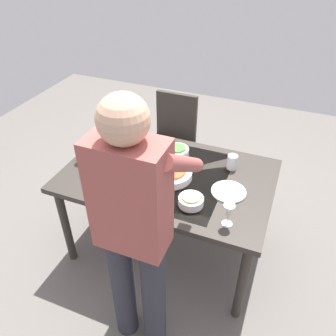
{
  "coord_description": "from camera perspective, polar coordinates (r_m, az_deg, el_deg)",
  "views": [
    {
      "loc": [
        -0.71,
        1.78,
        2.21
      ],
      "look_at": [
        0.0,
        0.0,
        0.8
      ],
      "focal_mm": 36.37,
      "sensor_mm": 36.0,
      "label": 1
    }
  ],
  "objects": [
    {
      "name": "wine_bottle",
      "position": [
        2.68,
        -8.49,
        5.65
      ],
      "size": [
        0.07,
        0.07,
        0.3
      ],
      "color": "black",
      "rests_on": "dining_table"
    },
    {
      "name": "dining_table",
      "position": [
        2.46,
        -0.0,
        -2.37
      ],
      "size": [
        1.47,
        0.94,
        0.75
      ],
      "color": "#332D28",
      "rests_on": "ground_plane"
    },
    {
      "name": "side_bowl_bread",
      "position": [
        2.14,
        3.87,
        -5.46
      ],
      "size": [
        0.16,
        0.16,
        0.07
      ],
      "color": "silver",
      "rests_on": "dining_table"
    },
    {
      "name": "wine_glass_right",
      "position": [
        2.15,
        -6.22,
        -3.07
      ],
      "size": [
        0.07,
        0.07,
        0.15
      ],
      "color": "white",
      "rests_on": "dining_table"
    },
    {
      "name": "person_server",
      "position": [
        1.73,
        -5.64,
        -9.85
      ],
      "size": [
        0.42,
        0.61,
        1.69
      ],
      "color": "#2D2D38",
      "rests_on": "ground_plane"
    },
    {
      "name": "water_cup_far_left",
      "position": [
        2.47,
        10.71,
        1.0
      ],
      "size": [
        0.07,
        0.07,
        0.11
      ],
      "primitive_type": "cylinder",
      "color": "silver",
      "rests_on": "dining_table"
    },
    {
      "name": "side_bowl_salad",
      "position": [
        2.59,
        1.52,
        2.86
      ],
      "size": [
        0.18,
        0.18,
        0.07
      ],
      "color": "silver",
      "rests_on": "dining_table"
    },
    {
      "name": "serving_bowl_pasta",
      "position": [
        2.36,
        0.43,
        -0.9
      ],
      "size": [
        0.3,
        0.3,
        0.07
      ],
      "color": "silver",
      "rests_on": "dining_table"
    },
    {
      "name": "wine_glass_left",
      "position": [
        1.99,
        10.13,
        -7.15
      ],
      "size": [
        0.07,
        0.07,
        0.15
      ],
      "color": "white",
      "rests_on": "dining_table"
    },
    {
      "name": "ground_plane",
      "position": [
        2.93,
        -0.0,
        -12.75
      ],
      "size": [
        6.0,
        6.0,
        0.0
      ],
      "primitive_type": "plane",
      "color": "#66605B"
    },
    {
      "name": "water_cup_near_left",
      "position": [
        2.33,
        -8.13,
        -1.36
      ],
      "size": [
        0.07,
        0.07,
        0.1
      ],
      "primitive_type": "cylinder",
      "color": "silver",
      "rests_on": "dining_table"
    },
    {
      "name": "chair_near",
      "position": [
        3.28,
        0.8,
        5.5
      ],
      "size": [
        0.4,
        0.4,
        0.91
      ],
      "color": "black",
      "rests_on": "ground_plane"
    },
    {
      "name": "water_cup_near_right",
      "position": [
        2.58,
        -14.3,
        1.94
      ],
      "size": [
        0.07,
        0.07,
        0.1
      ],
      "primitive_type": "cylinder",
      "color": "silver",
      "rests_on": "dining_table"
    },
    {
      "name": "dinner_plate_near",
      "position": [
        2.28,
        10.12,
        -3.92
      ],
      "size": [
        0.23,
        0.23,
        0.01
      ],
      "primitive_type": "cylinder",
      "color": "silver",
      "rests_on": "dining_table"
    },
    {
      "name": "table_knife",
      "position": [
        2.71,
        -2.68,
        3.74
      ],
      "size": [
        0.08,
        0.19,
        0.0
      ],
      "primitive_type": "cube",
      "rotation": [
        0.0,
        0.0,
        -0.35
      ],
      "color": "silver",
      "rests_on": "dining_table"
    }
  ]
}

